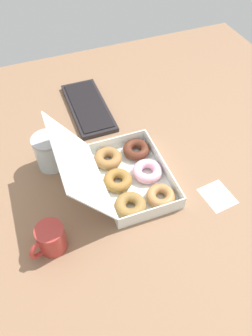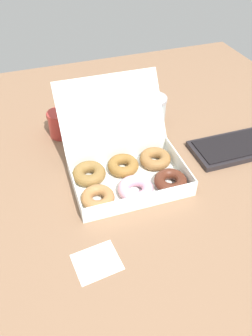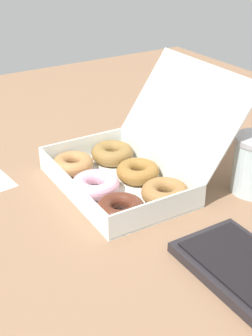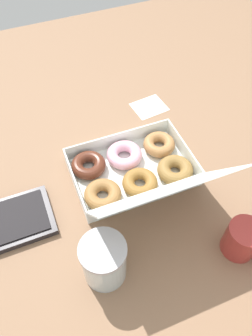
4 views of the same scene
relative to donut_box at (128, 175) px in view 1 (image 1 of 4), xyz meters
The scene contains 6 objects.
ground_plane 6.53cm from the donut_box, 132.98° to the right, with size 180.00×180.00×2.00cm, color #8C674B.
donut_box is the anchor object (origin of this frame).
keyboard 41.62cm from the donut_box, ahead, with size 35.05×15.04×2.20cm.
coffee_mug 32.55cm from the donut_box, 116.64° to the left, with size 8.25×11.15×9.14cm.
glass_jar 27.96cm from the donut_box, 52.36° to the left, with size 10.11×10.11×12.54cm.
paper_napkin 30.21cm from the donut_box, 123.09° to the right, with size 10.69×9.09×0.15cm, color white.
Camera 1 is at (-60.42, 29.10, 87.14)cm, focal length 35.00 mm.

